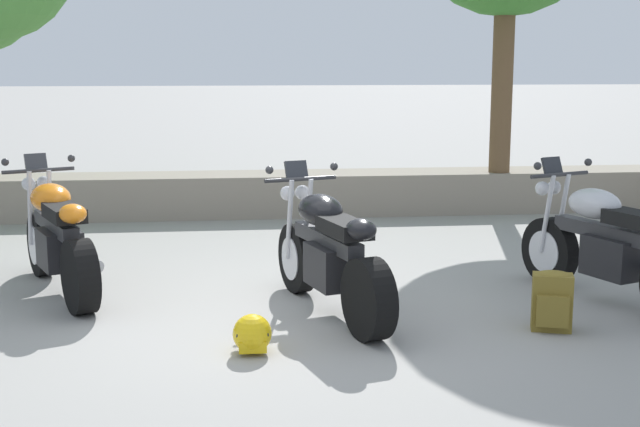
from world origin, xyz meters
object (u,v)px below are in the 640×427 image
motorcycle_silver_far_right (608,247)px  rider_backpack (552,300)px  motorcycle_black_centre (329,255)px  rider_helmet (252,334)px  motorcycle_orange_near_left (58,239)px

motorcycle_silver_far_right → rider_backpack: 1.06m
motorcycle_black_centre → rider_helmet: motorcycle_black_centre is taller
motorcycle_silver_far_right → rider_backpack: (-0.75, -0.71, -0.24)m
motorcycle_orange_near_left → motorcycle_black_centre: 2.48m
motorcycle_orange_near_left → rider_backpack: (3.97, -1.52, -0.24)m
motorcycle_silver_far_right → rider_helmet: 3.23m
motorcycle_orange_near_left → rider_helmet: 2.48m
motorcycle_orange_near_left → rider_backpack: 4.26m
motorcycle_orange_near_left → rider_backpack: bearing=-21.0°
rider_helmet → motorcycle_silver_far_right: bearing=17.9°
rider_helmet → motorcycle_black_centre: bearing=54.7°
motorcycle_silver_far_right → rider_helmet: size_ratio=7.05×
motorcycle_orange_near_left → motorcycle_black_centre: (2.32, -0.88, 0.00)m
motorcycle_black_centre → rider_backpack: 1.79m
motorcycle_silver_far_right → rider_backpack: motorcycle_silver_far_right is taller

